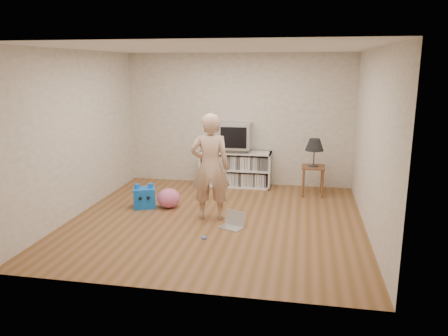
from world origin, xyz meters
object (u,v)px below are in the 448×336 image
at_px(table_lamp, 314,145).
at_px(plush_pink, 169,198).
at_px(side_table, 313,173).
at_px(person, 210,167).
at_px(plush_blue, 144,197).
at_px(media_unit, 236,169).
at_px(dvd_deck, 236,150).
at_px(laptop, 233,223).
at_px(crt_tv, 236,136).

height_order(table_lamp, plush_pink, table_lamp).
distance_m(side_table, person, 2.30).
distance_m(table_lamp, plush_pink, 2.79).
relative_size(side_table, plush_blue, 1.26).
bearing_deg(media_unit, plush_pink, -119.62).
xyz_separation_m(dvd_deck, side_table, (1.51, -0.37, -0.32)).
distance_m(laptop, plush_pink, 1.42).
height_order(dvd_deck, side_table, dvd_deck).
bearing_deg(crt_tv, dvd_deck, 90.00).
relative_size(media_unit, dvd_deck, 3.11).
relative_size(table_lamp, plush_pink, 1.33).
height_order(media_unit, plush_pink, media_unit).
distance_m(table_lamp, person, 2.26).
bearing_deg(crt_tv, person, -92.32).
relative_size(person, laptop, 3.93).
xyz_separation_m(dvd_deck, table_lamp, (1.51, -0.37, 0.21)).
relative_size(side_table, plush_pink, 1.42).
bearing_deg(dvd_deck, crt_tv, -90.00).
height_order(dvd_deck, laptop, dvd_deck).
relative_size(dvd_deck, plush_pink, 1.16).
relative_size(media_unit, plush_pink, 3.62).
bearing_deg(dvd_deck, table_lamp, -13.76).
bearing_deg(table_lamp, plush_pink, -153.71).
relative_size(crt_tv, person, 0.36).
bearing_deg(dvd_deck, plush_blue, -128.50).
distance_m(side_table, plush_blue, 3.09).
bearing_deg(side_table, dvd_deck, 166.24).
bearing_deg(dvd_deck, media_unit, 90.00).
xyz_separation_m(person, plush_pink, (-0.82, 0.41, -0.67)).
height_order(side_table, plush_pink, side_table).
height_order(media_unit, crt_tv, crt_tv).
height_order(crt_tv, plush_pink, crt_tv).
distance_m(person, plush_pink, 1.13).
relative_size(side_table, person, 0.33).
relative_size(dvd_deck, side_table, 0.82).
xyz_separation_m(person, laptop, (0.41, -0.30, -0.77)).
relative_size(table_lamp, laptop, 1.21).
bearing_deg(person, side_table, -144.49).
xyz_separation_m(crt_tv, table_lamp, (1.51, -0.37, -0.08)).
bearing_deg(dvd_deck, side_table, -13.76).
bearing_deg(media_unit, crt_tv, -90.00).
bearing_deg(media_unit, laptop, -81.78).
distance_m(crt_tv, side_table, 1.67).
height_order(dvd_deck, plush_blue, dvd_deck).
relative_size(table_lamp, person, 0.31).
xyz_separation_m(dvd_deck, laptop, (0.33, -2.27, -0.67)).
distance_m(crt_tv, laptop, 2.48).
bearing_deg(laptop, plush_blue, -177.56).
xyz_separation_m(side_table, laptop, (-1.18, -1.90, -0.35)).
bearing_deg(plush_pink, crt_tv, 60.08).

